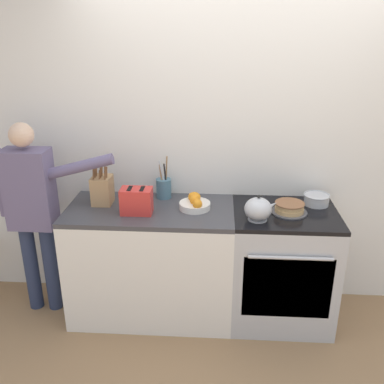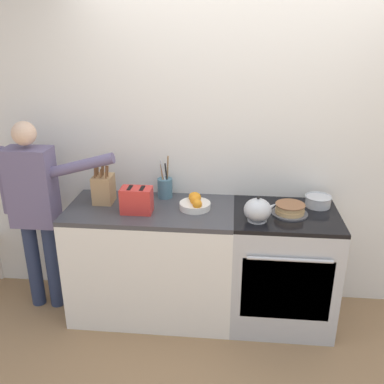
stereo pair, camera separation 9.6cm
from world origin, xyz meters
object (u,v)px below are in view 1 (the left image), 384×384
Objects in this scene: fruit_bowl at (195,203)px; tea_kettle at (258,209)px; mixing_bowl at (316,199)px; knife_block at (102,190)px; stove_range at (281,266)px; utensil_crock at (164,188)px; toaster at (137,201)px; layer_cake at (289,208)px; person_baker at (33,205)px.

tea_kettle is at bearing -20.97° from fruit_bowl.
tea_kettle is at bearing -147.22° from mixing_bowl.
fruit_bowl is at bearing -3.94° from knife_block.
mixing_bowl reaches higher than stove_range.
tea_kettle is 0.68× the size of utensil_crock.
fruit_bowl is 0.96× the size of toaster.
fruit_bowl is at bearing 15.49° from toaster.
mixing_bowl reaches higher than layer_cake.
stove_range is 3.94× the size of fruit_bowl.
utensil_crock is 1.50× the size of fruit_bowl.
mixing_bowl is at bearing 32.78° from tea_kettle.
tea_kettle is 0.48m from fruit_bowl.
layer_cake is 1.11× the size of tea_kettle.
utensil_crock is (-0.70, 0.36, 0.00)m from tea_kettle.
fruit_bowl is (-0.68, 0.04, 0.01)m from layer_cake.
knife_block reaches higher than mixing_bowl.
person_baker is (-0.96, -0.23, -0.08)m from utensil_crock.
toaster is at bearing -169.80° from mixing_bowl.
person_baker is at bearing -166.64° from utensil_crock.
toaster is at bearing -164.51° from fruit_bowl.
layer_cake is 1.90m from person_baker.
utensil_crock reaches higher than knife_block.
toaster is (-1.10, -0.07, 0.06)m from layer_cake.
knife_block is at bearing 169.14° from tea_kettle.
stove_range is 3.49× the size of layer_cake.
stove_range is 1.09m from utensil_crock.
fruit_bowl is 0.43m from toaster.
fruit_bowl reaches higher than layer_cake.
tea_kettle is at bearing -27.31° from utensil_crock.
knife_block reaches higher than fruit_bowl.
utensil_crock is (-0.92, 0.22, 0.53)m from stove_range.
person_baker is at bearing -179.72° from stove_range.
knife_block is (-1.15, 0.22, 0.03)m from tea_kettle.
tea_kettle is at bearing -10.86° from knife_block.
tea_kettle is (-0.24, -0.13, 0.04)m from layer_cake.
knife_block is at bearing -177.32° from mixing_bowl.
mixing_bowl is at bearing 2.68° from knife_block.
mixing_bowl is 1.34m from toaster.
fruit_bowl reaches higher than stove_range.
stove_range is at bearing 33.68° from tea_kettle.
mixing_bowl is at bearing 31.96° from stove_range.
person_baker is (-0.80, 0.08, -0.09)m from toaster.
toaster is (-0.41, -0.11, 0.05)m from fruit_bowl.
person_baker reaches higher than mixing_bowl.
tea_kettle reaches higher than mixing_bowl.
toaster is (-0.16, -0.30, 0.01)m from utensil_crock.
layer_cake is 1.09× the size of toaster.
layer_cake is 0.84× the size of knife_block.
toaster is (0.29, -0.16, -0.02)m from knife_block.
person_baker is at bearing 175.36° from tea_kettle.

